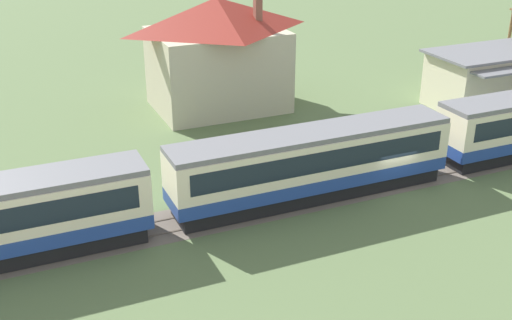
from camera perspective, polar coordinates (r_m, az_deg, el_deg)
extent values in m
plane|color=#566B42|center=(40.22, 11.79, -2.43)|extent=(600.00, 600.00, 0.00)
cylinder|color=black|center=(44.84, 19.94, 0.06)|extent=(0.90, 0.18, 0.90)
cylinder|color=black|center=(45.79, 18.76, 0.73)|extent=(0.90, 0.18, 0.90)
cube|color=#234293|center=(37.89, 4.93, -1.50)|extent=(17.19, 3.02, 0.80)
cube|color=beige|center=(37.27, 5.01, 0.57)|extent=(17.19, 3.02, 2.19)
cube|color=#192330|center=(37.23, 5.01, 0.73)|extent=(15.82, 3.06, 1.23)
cube|color=slate|center=(36.79, 5.08, 2.36)|extent=(17.19, 2.84, 0.30)
cube|color=black|center=(38.26, 4.88, -2.64)|extent=(16.51, 2.60, 0.88)
cylinder|color=black|center=(40.52, 12.47, -1.58)|extent=(0.90, 0.18, 0.90)
cylinder|color=black|center=(41.57, 11.34, -0.80)|extent=(0.90, 0.18, 0.90)
cylinder|color=black|center=(35.58, -2.69, -4.77)|extent=(0.90, 0.18, 0.90)
cylinder|color=black|center=(36.76, -3.49, -3.78)|extent=(0.90, 0.18, 0.90)
cylinder|color=black|center=(34.07, -14.06, -6.95)|extent=(0.90, 0.18, 0.90)
cylinder|color=black|center=(35.31, -14.49, -5.83)|extent=(0.90, 0.18, 0.90)
cube|color=#665B51|center=(39.02, 6.49, -2.90)|extent=(129.81, 3.60, 0.01)
cube|color=#4C4238|center=(38.47, 7.02, -3.32)|extent=(129.81, 0.12, 0.04)
cube|color=#4C4238|center=(39.57, 5.98, -2.45)|extent=(129.81, 0.12, 0.04)
cube|color=beige|center=(56.79, 20.36, 6.81)|extent=(10.47, 5.25, 4.40)
cube|color=slate|center=(56.21, 20.70, 9.04)|extent=(11.31, 5.67, 0.20)
cube|color=#BCB293|center=(52.30, -3.40, 8.04)|extent=(10.14, 7.53, 6.42)
pyramid|color=#9E2D23|center=(51.25, -3.52, 12.85)|extent=(10.95, 8.14, 2.52)
cube|color=brown|center=(50.89, 0.16, 12.95)|extent=(0.56, 0.56, 2.27)
cylinder|color=brown|center=(64.24, 21.48, 9.46)|extent=(0.28, 0.28, 6.42)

